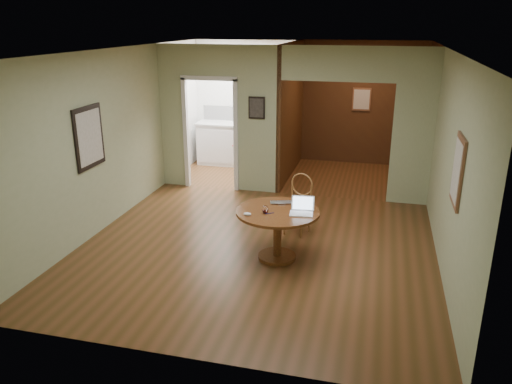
% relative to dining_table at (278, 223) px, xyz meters
% --- Properties ---
extents(floor, '(5.00, 5.00, 0.00)m').
position_rel_dining_table_xyz_m(floor, '(-0.36, 0.18, -0.52)').
color(floor, '#4B3115').
rests_on(floor, ground).
extents(room_shell, '(5.20, 7.50, 5.00)m').
position_rel_dining_table_xyz_m(room_shell, '(-0.83, 3.28, 0.77)').
color(room_shell, silver).
rests_on(room_shell, ground).
extents(dining_table, '(1.12, 1.12, 0.70)m').
position_rel_dining_table_xyz_m(dining_table, '(0.00, 0.00, 0.00)').
color(dining_table, brown).
rests_on(dining_table, ground).
extents(chair, '(0.49, 0.49, 0.93)m').
position_rel_dining_table_xyz_m(chair, '(0.13, 0.96, -0.00)').
color(chair, olive).
rests_on(chair, ground).
extents(open_laptop, '(0.32, 0.29, 0.21)m').
position_rel_dining_table_xyz_m(open_laptop, '(0.32, 0.01, 0.24)').
color(open_laptop, white).
rests_on(open_laptop, dining_table).
extents(closed_laptop, '(0.34, 0.27, 0.02)m').
position_rel_dining_table_xyz_m(closed_laptop, '(-0.00, 0.24, 0.19)').
color(closed_laptop, '#AEAEB2').
rests_on(closed_laptop, dining_table).
extents(mouse, '(0.10, 0.06, 0.04)m').
position_rel_dining_table_xyz_m(mouse, '(-0.35, -0.27, 0.20)').
color(mouse, white).
rests_on(mouse, dining_table).
extents(wine_glass, '(0.09, 0.09, 0.10)m').
position_rel_dining_table_xyz_m(wine_glass, '(-0.14, -0.13, 0.23)').
color(wine_glass, white).
rests_on(wine_glass, dining_table).
extents(pen, '(0.11, 0.08, 0.01)m').
position_rel_dining_table_xyz_m(pen, '(-0.08, -0.13, 0.18)').
color(pen, '#0C1354').
rests_on(pen, dining_table).
extents(kitchen_cabinet, '(2.06, 0.60, 0.94)m').
position_rel_dining_table_xyz_m(kitchen_cabinet, '(-1.71, 4.38, -0.05)').
color(kitchen_cabinet, white).
rests_on(kitchen_cabinet, ground).
extents(grocery_bag, '(0.33, 0.30, 0.29)m').
position_rel_dining_table_xyz_m(grocery_bag, '(-1.28, 4.38, 0.56)').
color(grocery_bag, '#BAAE88').
rests_on(grocery_bag, kitchen_cabinet).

